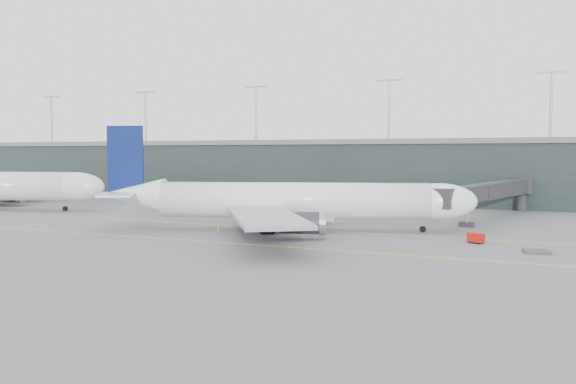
% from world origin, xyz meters
% --- Properties ---
extents(ground, '(320.00, 320.00, 0.00)m').
position_xyz_m(ground, '(0.00, 0.00, 0.00)').
color(ground, '#5A5A5F').
rests_on(ground, ground).
extents(taxiline_a, '(160.00, 0.25, 0.02)m').
position_xyz_m(taxiline_a, '(0.00, -4.00, 0.01)').
color(taxiline_a, yellow).
rests_on(taxiline_a, ground).
extents(taxiline_b, '(160.00, 0.25, 0.02)m').
position_xyz_m(taxiline_b, '(0.00, -20.00, 0.01)').
color(taxiline_b, yellow).
rests_on(taxiline_b, ground).
extents(taxiline_lead_main, '(0.25, 60.00, 0.02)m').
position_xyz_m(taxiline_lead_main, '(5.00, 20.00, 0.01)').
color(taxiline_lead_main, yellow).
rests_on(taxiline_lead_main, ground).
extents(taxiline_lead_adj, '(0.25, 60.00, 0.02)m').
position_xyz_m(taxiline_lead_adj, '(-75.00, 20.00, 0.01)').
color(taxiline_lead_adj, yellow).
rests_on(taxiline_lead_adj, ground).
extents(terminal, '(240.00, 36.00, 29.00)m').
position_xyz_m(terminal, '(-0.00, 58.00, 7.62)').
color(terminal, '#1D2827').
rests_on(terminal, ground).
extents(main_aircraft, '(56.79, 52.25, 16.25)m').
position_xyz_m(main_aircraft, '(1.67, -5.77, 4.56)').
color(main_aircraft, white).
rests_on(main_aircraft, ground).
extents(jet_bridge, '(15.48, 44.72, 6.88)m').
position_xyz_m(jet_bridge, '(28.59, 23.74, 5.15)').
color(jet_bridge, '#2B2B30').
rests_on(jet_bridge, ground).
extents(gse_cart, '(2.34, 1.95, 1.36)m').
position_xyz_m(gse_cart, '(28.90, -7.70, 0.76)').
color(gse_cart, '#B3100C').
rests_on(gse_cart, ground).
extents(baggage_dolly, '(3.37, 2.89, 0.30)m').
position_xyz_m(baggage_dolly, '(36.18, -12.38, 0.18)').
color(baggage_dolly, '#3E3E44').
rests_on(baggage_dolly, ground).
extents(uld_a, '(2.04, 1.78, 1.60)m').
position_xyz_m(uld_a, '(-6.38, 11.09, 0.84)').
color(uld_a, '#333438').
rests_on(uld_a, ground).
extents(uld_b, '(2.82, 2.59, 2.07)m').
position_xyz_m(uld_b, '(-3.00, 11.86, 1.09)').
color(uld_b, '#333438').
rests_on(uld_b, ground).
extents(uld_c, '(2.15, 1.90, 1.66)m').
position_xyz_m(uld_c, '(0.81, 10.56, 0.87)').
color(uld_c, '#333438').
rests_on(uld_c, ground).
extents(cone_nose, '(0.45, 0.45, 0.72)m').
position_xyz_m(cone_nose, '(32.66, -5.77, 0.36)').
color(cone_nose, orange).
rests_on(cone_nose, ground).
extents(cone_wing_stbd, '(0.41, 0.41, 0.65)m').
position_xyz_m(cone_wing_stbd, '(7.33, -20.79, 0.32)').
color(cone_wing_stbd, '#CD610B').
rests_on(cone_wing_stbd, ground).
extents(cone_wing_port, '(0.41, 0.41, 0.65)m').
position_xyz_m(cone_wing_port, '(7.93, 12.67, 0.32)').
color(cone_wing_port, orange).
rests_on(cone_wing_port, ground).
extents(cone_tail, '(0.50, 0.50, 0.79)m').
position_xyz_m(cone_tail, '(-8.32, -10.73, 0.40)').
color(cone_tail, orange).
rests_on(cone_tail, ground).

